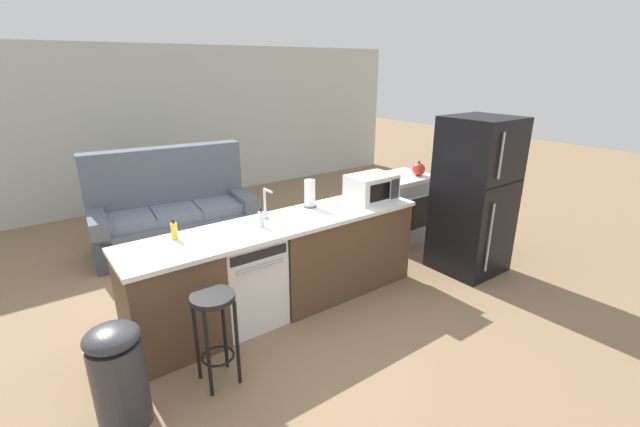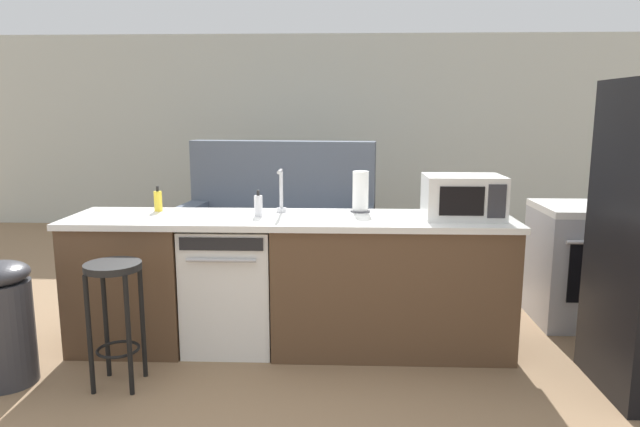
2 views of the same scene
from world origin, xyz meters
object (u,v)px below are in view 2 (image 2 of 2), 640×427
object	(u,v)px
dishwasher	(232,286)
couch	(279,225)
stove_range	(587,264)
paper_towel_roll	(360,192)
trash_bin	(3,322)
bar_stool	(115,298)
soap_bottle	(258,206)
dish_soap_bottle	(158,201)
kettle	(625,196)
microwave	(463,197)

from	to	relation	value
dishwasher	couch	xyz separation A→B (m)	(0.07, 2.22, -0.03)
dishwasher	stove_range	size ratio (longest dim) A/B	0.93
dishwasher	couch	distance (m)	2.22
paper_towel_roll	trash_bin	size ratio (longest dim) A/B	0.38
bar_stool	trash_bin	world-z (taller)	same
soap_bottle	couch	xyz separation A→B (m)	(-0.12, 2.22, -0.58)
dish_soap_bottle	paper_towel_roll	bearing A→B (deg)	1.34
stove_range	dish_soap_bottle	xyz separation A→B (m)	(-3.13, -0.38, 0.52)
bar_stool	couch	bearing A→B (deg)	77.46
stove_range	trash_bin	world-z (taller)	stove_range
paper_towel_roll	soap_bottle	bearing A→B (deg)	-163.21
paper_towel_roll	kettle	size ratio (longest dim) A/B	1.38
soap_bottle	trash_bin	xyz separation A→B (m)	(-1.42, -0.62, -0.59)
trash_bin	couch	distance (m)	3.12
soap_bottle	kettle	distance (m)	2.61
dishwasher	kettle	size ratio (longest dim) A/B	4.10
paper_towel_roll	trash_bin	distance (m)	2.35
stove_range	bar_stool	size ratio (longest dim) A/B	1.22
stove_range	couch	distance (m)	3.03
paper_towel_roll	soap_bottle	distance (m)	0.71
microwave	dish_soap_bottle	bearing A→B (deg)	175.17
trash_bin	kettle	bearing A→B (deg)	14.55
trash_bin	soap_bottle	bearing A→B (deg)	23.45
microwave	dish_soap_bottle	distance (m)	2.07
soap_bottle	bar_stool	size ratio (longest dim) A/B	0.24
trash_bin	couch	size ratio (longest dim) A/B	0.35
stove_range	kettle	bearing A→B (deg)	-36.68
stove_range	soap_bottle	world-z (taller)	soap_bottle
stove_range	dish_soap_bottle	size ratio (longest dim) A/B	5.11
kettle	trash_bin	xyz separation A→B (m)	(-4.00, -1.04, -0.61)
microwave	soap_bottle	distance (m)	1.34
dishwasher	soap_bottle	bearing A→B (deg)	0.34
microwave	paper_towel_roll	world-z (taller)	paper_towel_roll
microwave	paper_towel_roll	size ratio (longest dim) A/B	1.77
trash_bin	couch	bearing A→B (deg)	65.28
paper_towel_roll	couch	size ratio (longest dim) A/B	0.14
dishwasher	bar_stool	bearing A→B (deg)	-132.11
dishwasher	trash_bin	distance (m)	1.37
trash_bin	couch	world-z (taller)	couch
paper_towel_roll	kettle	xyz separation A→B (m)	(1.90, 0.22, -0.05)
dish_soap_bottle	bar_stool	distance (m)	0.90
dish_soap_bottle	bar_stool	bearing A→B (deg)	-91.45
dish_soap_bottle	kettle	world-z (taller)	kettle
soap_bottle	trash_bin	distance (m)	1.66
couch	trash_bin	bearing A→B (deg)	-114.72
paper_towel_roll	trash_bin	bearing A→B (deg)	-158.64
soap_bottle	microwave	bearing A→B (deg)	-0.11
soap_bottle	dishwasher	bearing A→B (deg)	-179.66
soap_bottle	couch	size ratio (longest dim) A/B	0.08
stove_range	microwave	xyz separation A→B (m)	(-1.07, -0.55, 0.59)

